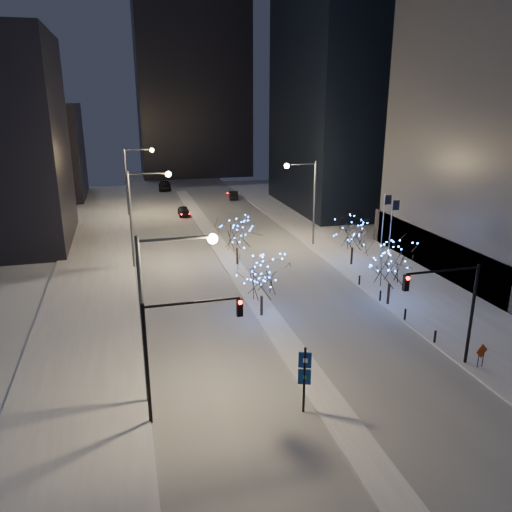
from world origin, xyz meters
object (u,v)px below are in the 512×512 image
object	(u,v)px
street_lamp_w_mid	(141,206)
car_mid	(233,195)
holiday_tree_plaza_near	(391,265)
traffic_signal_east	(453,300)
holiday_tree_median_near	(262,277)
holiday_tree_median_far	(237,234)
holiday_tree_plaza_far	(353,233)
street_lamp_w_far	(133,172)
car_far	(165,186)
construction_sign	(482,353)
traffic_signal_west	(176,340)
car_near	(184,211)
street_lamp_w_near	(161,296)
street_lamp_east	(307,192)
wayfinding_sign	(305,373)

from	to	relation	value
street_lamp_w_mid	car_mid	world-z (taller)	street_lamp_w_mid
street_lamp_w_mid	holiday_tree_plaza_near	bearing A→B (deg)	-39.09
traffic_signal_east	holiday_tree_median_near	world-z (taller)	traffic_signal_east
car_mid	holiday_tree_median_far	bearing A→B (deg)	86.94
traffic_signal_east	holiday_tree_plaza_far	bearing A→B (deg)	81.27
street_lamp_w_far	traffic_signal_east	distance (m)	54.07
street_lamp_w_mid	car_far	bearing A→B (deg)	82.36
car_far	construction_sign	size ratio (longest dim) A/B	3.42
holiday_tree_plaza_far	traffic_signal_west	bearing A→B (deg)	-133.35
car_mid	car_far	size ratio (longest dim) A/B	0.76
holiday_tree_median_far	street_lamp_w_far	bearing A→B (deg)	109.17
car_near	holiday_tree_plaza_near	xyz separation A→B (m)	(12.52, -38.50, 2.93)
street_lamp_w_near	car_mid	size ratio (longest dim) A/B	2.33
car_near	car_mid	bearing A→B (deg)	47.98
street_lamp_w_far	holiday_tree_median_far	distance (m)	28.91
street_lamp_east	car_near	world-z (taller)	street_lamp_east
street_lamp_w_far	holiday_tree_plaza_far	world-z (taller)	street_lamp_w_far
holiday_tree_median_near	street_lamp_w_near	bearing A→B (deg)	-130.91
holiday_tree_plaza_near	construction_sign	xyz separation A→B (m)	(0.53, -10.97, -2.48)
traffic_signal_west	holiday_tree_plaza_far	xyz separation A→B (m)	(20.57, 21.79, -1.18)
car_near	car_far	distance (m)	23.15
traffic_signal_west	car_near	distance (m)	50.29
street_lamp_w_far	car_far	world-z (taller)	street_lamp_w_far
car_far	construction_sign	world-z (taller)	construction_sign
traffic_signal_east	construction_sign	size ratio (longest dim) A/B	4.23
car_mid	holiday_tree_plaza_near	world-z (taller)	holiday_tree_plaza_near
street_lamp_w_near	traffic_signal_west	world-z (taller)	street_lamp_w_near
street_lamp_w_mid	car_near	bearing A→B (deg)	73.05
traffic_signal_west	holiday_tree_median_near	distance (m)	14.24
street_lamp_w_far	car_near	xyz separation A→B (m)	(6.92, -2.30, -5.81)
street_lamp_east	wayfinding_sign	size ratio (longest dim) A/B	2.49
holiday_tree_median_near	construction_sign	world-z (taller)	holiday_tree_median_near
traffic_signal_east	holiday_tree_plaza_far	world-z (taller)	traffic_signal_east
street_lamp_w_near	street_lamp_w_far	distance (m)	50.00
street_lamp_east	traffic_signal_east	size ratio (longest dim) A/B	1.43
holiday_tree_median_far	traffic_signal_west	bearing A→B (deg)	-109.78
street_lamp_w_far	holiday_tree_median_far	xyz separation A→B (m)	(9.44, -27.15, -3.07)
holiday_tree_median_far	holiday_tree_plaza_near	size ratio (longest dim) A/B	0.93
holiday_tree_median_far	wayfinding_sign	xyz separation A→B (m)	(-2.17, -26.05, -0.96)
street_lamp_w_mid	car_mid	xyz separation A→B (m)	(16.94, 33.61, -5.79)
street_lamp_east	holiday_tree_plaza_far	world-z (taller)	street_lamp_east
street_lamp_w_near	traffic_signal_west	xyz separation A→B (m)	(0.50, -2.00, -1.74)
car_near	car_mid	xyz separation A→B (m)	(10.02, 10.91, 0.02)
holiday_tree_plaza_near	holiday_tree_median_near	bearing A→B (deg)	177.24
holiday_tree_median_near	wayfinding_sign	world-z (taller)	holiday_tree_median_near
car_near	construction_sign	bearing A→B (deg)	-74.68
street_lamp_east	street_lamp_w_far	bearing A→B (deg)	130.85
car_near	holiday_tree_median_far	bearing A→B (deg)	-83.67
traffic_signal_west	car_near	xyz separation A→B (m)	(6.42, 49.71, -4.07)
street_lamp_east	car_mid	distance (m)	31.21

